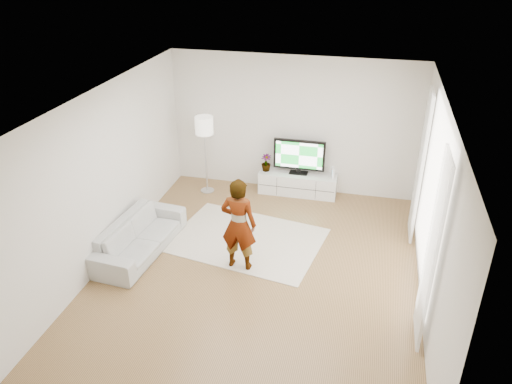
% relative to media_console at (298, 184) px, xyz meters
% --- Properties ---
extents(floor, '(6.00, 6.00, 0.00)m').
position_rel_media_console_xyz_m(floor, '(-0.18, -2.76, -0.22)').
color(floor, '#9C7246').
rests_on(floor, ground).
extents(ceiling, '(6.00, 6.00, 0.00)m').
position_rel_media_console_xyz_m(ceiling, '(-0.18, -2.76, 2.58)').
color(ceiling, white).
rests_on(ceiling, wall_back).
extents(wall_left, '(0.02, 6.00, 2.80)m').
position_rel_media_console_xyz_m(wall_left, '(-2.68, -2.76, 1.18)').
color(wall_left, silver).
rests_on(wall_left, floor).
extents(wall_right, '(0.02, 6.00, 2.80)m').
position_rel_media_console_xyz_m(wall_right, '(2.32, -2.76, 1.18)').
color(wall_right, silver).
rests_on(wall_right, floor).
extents(wall_back, '(5.00, 0.02, 2.80)m').
position_rel_media_console_xyz_m(wall_back, '(-0.18, 0.24, 1.18)').
color(wall_back, silver).
rests_on(wall_back, floor).
extents(wall_front, '(5.00, 0.02, 2.80)m').
position_rel_media_console_xyz_m(wall_front, '(-0.18, -5.76, 1.18)').
color(wall_front, silver).
rests_on(wall_front, floor).
extents(window, '(0.01, 2.60, 2.50)m').
position_rel_media_console_xyz_m(window, '(2.30, -2.46, 1.23)').
color(window, white).
rests_on(window, wall_right).
extents(curtain_near, '(0.04, 0.70, 2.60)m').
position_rel_media_console_xyz_m(curtain_near, '(2.22, -3.76, 1.13)').
color(curtain_near, white).
rests_on(curtain_near, floor).
extents(curtain_far, '(0.04, 0.70, 2.60)m').
position_rel_media_console_xyz_m(curtain_far, '(2.22, -1.16, 1.13)').
color(curtain_far, white).
rests_on(curtain_far, floor).
extents(media_console, '(1.60, 0.45, 0.45)m').
position_rel_media_console_xyz_m(media_console, '(0.00, 0.00, 0.00)').
color(media_console, white).
rests_on(media_console, floor).
extents(television, '(1.04, 0.20, 0.73)m').
position_rel_media_console_xyz_m(television, '(0.00, 0.03, 0.62)').
color(television, black).
rests_on(television, media_console).
extents(game_console, '(0.08, 0.16, 0.21)m').
position_rel_media_console_xyz_m(game_console, '(0.70, -0.00, 0.33)').
color(game_console, white).
rests_on(game_console, media_console).
extents(potted_plant, '(0.21, 0.21, 0.36)m').
position_rel_media_console_xyz_m(potted_plant, '(-0.68, 0.00, 0.40)').
color(potted_plant, '#3F7238').
rests_on(potted_plant, media_console).
extents(rug, '(2.83, 2.25, 0.01)m').
position_rel_media_console_xyz_m(rug, '(-0.59, -1.99, -0.22)').
color(rug, beige).
rests_on(rug, floor).
extents(player, '(0.59, 0.40, 1.56)m').
position_rel_media_console_xyz_m(player, '(-0.50, -2.78, 0.57)').
color(player, '#334772').
rests_on(player, rug).
extents(sofa, '(0.95, 2.05, 0.58)m').
position_rel_media_console_xyz_m(sofa, '(-2.25, -2.73, 0.07)').
color(sofa, '#ACACA8').
rests_on(sofa, floor).
extents(floor_lamp, '(0.36, 0.36, 1.63)m').
position_rel_media_console_xyz_m(floor_lamp, '(-1.87, -0.33, 1.16)').
color(floor_lamp, silver).
rests_on(floor_lamp, floor).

